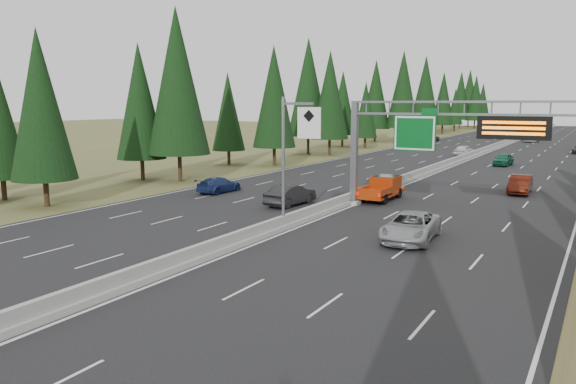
% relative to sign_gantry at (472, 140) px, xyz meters
% --- Properties ---
extents(road, '(32.00, 260.00, 0.08)m').
position_rel_sign_gantry_xyz_m(road, '(-8.92, 45.12, -5.23)').
color(road, black).
rests_on(road, ground).
extents(shoulder_left, '(3.60, 260.00, 0.06)m').
position_rel_sign_gantry_xyz_m(shoulder_left, '(-26.72, 45.12, -5.24)').
color(shoulder_left, '#4F5528').
rests_on(shoulder_left, ground).
extents(median_barrier, '(0.70, 260.00, 0.85)m').
position_rel_sign_gantry_xyz_m(median_barrier, '(-8.92, 45.12, -4.85)').
color(median_barrier, gray).
rests_on(median_barrier, road).
extents(sign_gantry, '(16.75, 0.98, 7.80)m').
position_rel_sign_gantry_xyz_m(sign_gantry, '(0.00, 0.00, 0.00)').
color(sign_gantry, slate).
rests_on(sign_gantry, road).
extents(hov_sign_pole, '(2.80, 0.50, 8.00)m').
position_rel_sign_gantry_xyz_m(hov_sign_pole, '(-8.33, -9.92, -0.54)').
color(hov_sign_pole, slate).
rests_on(hov_sign_pole, road).
extents(tree_row_left, '(12.00, 242.52, 18.92)m').
position_rel_sign_gantry_xyz_m(tree_row_left, '(-30.88, 50.83, 3.82)').
color(tree_row_left, black).
rests_on(tree_row_left, ground).
extents(silver_minivan, '(3.06, 5.82, 1.56)m').
position_rel_sign_gantry_xyz_m(silver_minivan, '(-1.29, -8.78, -4.41)').
color(silver_minivan, '#97979C').
rests_on(silver_minivan, road).
extents(red_pickup, '(2.04, 5.71, 1.86)m').
position_rel_sign_gantry_xyz_m(red_pickup, '(-7.42, 3.49, -4.16)').
color(red_pickup, black).
rests_on(red_pickup, road).
extents(car_ahead_green, '(2.11, 4.62, 1.54)m').
position_rel_sign_gantry_xyz_m(car_ahead_green, '(-3.21, 34.41, -4.42)').
color(car_ahead_green, '#14593B').
rests_on(car_ahead_green, road).
extents(car_ahead_dkred, '(1.82, 4.80, 1.56)m').
position_rel_sign_gantry_xyz_m(car_ahead_dkred, '(1.68, 12.06, -4.41)').
color(car_ahead_dkred, '#52170B').
rests_on(car_ahead_dkred, road).
extents(car_ahead_white, '(2.96, 5.63, 1.51)m').
position_rel_sign_gantry_xyz_m(car_ahead_white, '(-5.55, 82.27, -4.43)').
color(car_ahead_white, silver).
rests_on(car_ahead_white, road).
extents(car_ahead_far, '(2.03, 4.44, 1.48)m').
position_rel_sign_gantry_xyz_m(car_ahead_far, '(-6.69, 113.35, -4.45)').
color(car_ahead_far, black).
rests_on(car_ahead_far, road).
extents(car_onc_near, '(2.08, 4.95, 1.59)m').
position_rel_sign_gantry_xyz_m(car_onc_near, '(-12.60, -2.50, -4.39)').
color(car_onc_near, black).
rests_on(car_onc_near, road).
extents(car_onc_blue, '(2.07, 4.67, 1.33)m').
position_rel_sign_gantry_xyz_m(car_onc_blue, '(-21.00, -0.22, -4.52)').
color(car_onc_blue, navy).
rests_on(car_onc_blue, road).
extents(car_onc_white, '(2.30, 4.83, 1.59)m').
position_rel_sign_gantry_xyz_m(car_onc_white, '(-10.42, 45.37, -4.39)').
color(car_onc_white, silver).
rests_on(car_onc_white, road).
extents(car_onc_far, '(2.31, 4.96, 1.37)m').
position_rel_sign_gantry_xyz_m(car_onc_far, '(-23.42, 74.57, -4.50)').
color(car_onc_far, black).
rests_on(car_onc_far, road).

